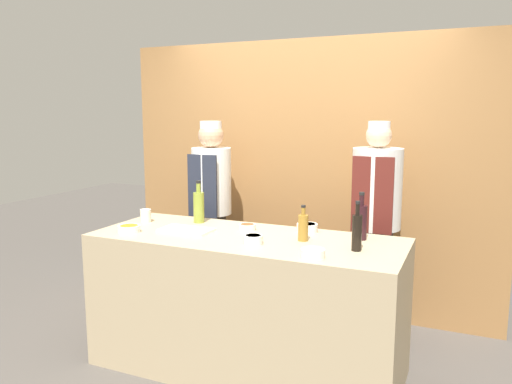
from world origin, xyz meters
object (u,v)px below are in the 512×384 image
object	(u,v)px
chef_left	(212,209)
sauce_bowl_yellow	(253,239)
bottle_soy	(357,231)
bottle_oil	(199,206)
bottle_wine	(361,221)
sauce_bowl_orange	(129,228)
sauce_bowl_red	(307,227)
bottle_vinegar	(303,227)
cutting_board	(186,230)
cup_cream	(146,216)
sauce_bowl_white	(313,253)
sauce_bowl_brown	(247,227)
chef_right	(375,225)

from	to	relation	value
chef_left	sauce_bowl_yellow	bearing A→B (deg)	-49.46
bottle_soy	bottle_oil	distance (m)	1.30
chef_left	bottle_wine	bearing A→B (deg)	-22.21
sauce_bowl_yellow	bottle_oil	size ratio (longest dim) A/B	0.37
sauce_bowl_orange	bottle_wine	xyz separation A→B (m)	(1.52, 0.45, 0.10)
sauce_bowl_yellow	bottle_oil	xyz separation A→B (m)	(-0.63, 0.41, 0.09)
sauce_bowl_red	bottle_vinegar	size ratio (longest dim) A/B	0.62
chef_left	sauce_bowl_red	bearing A→B (deg)	-26.73
cutting_board	cup_cream	world-z (taller)	cup_cream
bottle_wine	bottle_oil	world-z (taller)	bottle_oil
sauce_bowl_red	chef_left	world-z (taller)	chef_left
sauce_bowl_red	cutting_board	world-z (taller)	sauce_bowl_red
bottle_soy	sauce_bowl_red	bearing A→B (deg)	141.33
sauce_bowl_white	bottle_vinegar	bearing A→B (deg)	116.78
cutting_board	chef_left	xyz separation A→B (m)	(-0.27, 0.86, -0.03)
sauce_bowl_red	bottle_wine	size ratio (longest dim) A/B	0.46
sauce_bowl_brown	bottle_wine	world-z (taller)	bottle_wine
sauce_bowl_red	cutting_board	distance (m)	0.85
bottle_vinegar	sauce_bowl_red	bearing A→B (deg)	101.71
sauce_bowl_white	sauce_bowl_red	world-z (taller)	sauce_bowl_red
bottle_soy	bottle_oil	bearing A→B (deg)	166.79
sauce_bowl_red	bottle_oil	bearing A→B (deg)	-177.34
sauce_bowl_white	bottle_oil	xyz separation A→B (m)	(-1.07, 0.55, 0.10)
cutting_board	bottle_soy	world-z (taller)	bottle_soy
cup_cream	sauce_bowl_white	bearing A→B (deg)	-15.39
sauce_bowl_orange	bottle_soy	xyz separation A→B (m)	(1.56, 0.17, 0.09)
sauce_bowl_orange	bottle_soy	world-z (taller)	bottle_soy
bottle_wine	bottle_oil	size ratio (longest dim) A/B	0.98
sauce_bowl_yellow	chef_right	xyz separation A→B (m)	(0.59, 0.98, -0.06)
bottle_wine	cup_cream	bearing A→B (deg)	-175.40
bottle_wine	chef_left	size ratio (longest dim) A/B	0.19
bottle_vinegar	cup_cream	size ratio (longest dim) A/B	2.42
sauce_bowl_yellow	bottle_oil	bearing A→B (deg)	147.15
sauce_bowl_brown	cup_cream	bearing A→B (deg)	-175.21
sauce_bowl_red	bottle_soy	bearing A→B (deg)	-38.67
bottle_oil	cup_cream	distance (m)	0.42
sauce_bowl_yellow	sauce_bowl_orange	world-z (taller)	sauce_bowl_yellow
sauce_bowl_white	bottle_oil	world-z (taller)	bottle_oil
sauce_bowl_orange	cup_cream	world-z (taller)	cup_cream
chef_right	bottle_wine	bearing A→B (deg)	-89.08
sauce_bowl_brown	cup_cream	size ratio (longest dim) A/B	1.21
sauce_bowl_yellow	sauce_bowl_orange	size ratio (longest dim) A/B	0.79
sauce_bowl_brown	sauce_bowl_yellow	distance (m)	0.38
sauce_bowl_white	bottle_wine	world-z (taller)	bottle_wine
sauce_bowl_orange	chef_left	size ratio (longest dim) A/B	0.09
cup_cream	chef_right	distance (m)	1.76
cup_cream	sauce_bowl_orange	bearing A→B (deg)	-73.98
bottle_soy	chef_right	size ratio (longest dim) A/B	0.18
bottle_vinegar	cup_cream	bearing A→B (deg)	177.52
sauce_bowl_orange	cutting_board	distance (m)	0.40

